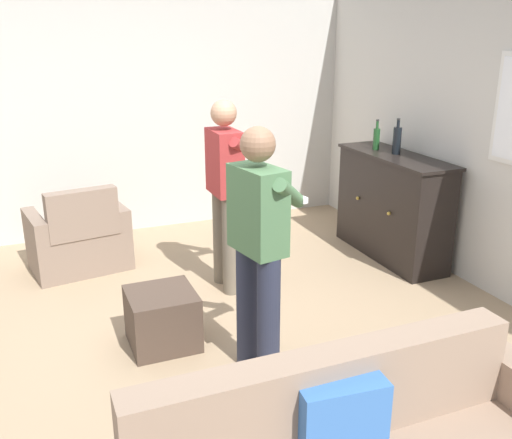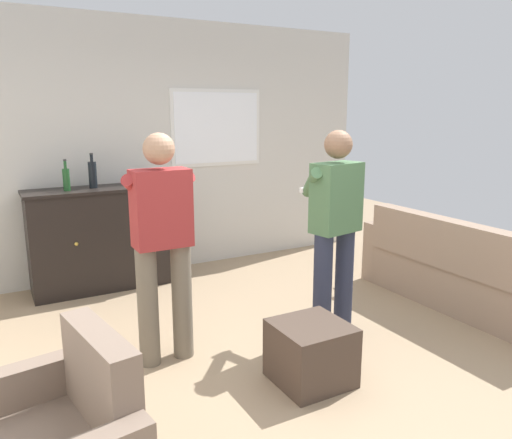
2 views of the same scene
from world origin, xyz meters
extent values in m
plane|color=#9E8466|center=(0.00, 0.00, 0.00)|extent=(10.40, 10.40, 0.00)
cube|color=beige|center=(0.00, 2.66, 1.40)|extent=(5.20, 0.12, 2.80)
cube|color=beige|center=(-2.66, 0.00, 1.40)|extent=(0.12, 5.20, 2.80)
cube|color=gray|center=(1.84, 0.09, 0.64)|extent=(0.18, 1.90, 0.44)
cube|color=#386BB7|center=(1.97, 0.09, 0.60)|extent=(0.18, 0.41, 0.36)
cube|color=#7F6B5B|center=(-1.67, -0.69, 0.20)|extent=(0.73, 0.73, 0.40)
cube|color=#7F6B5B|center=(-1.42, -0.65, 0.62)|extent=(0.24, 0.65, 0.45)
cube|color=#7F6B5B|center=(-1.61, -1.06, 0.30)|extent=(0.65, 0.22, 0.60)
cube|color=#7F6B5B|center=(-1.73, -0.31, 0.30)|extent=(0.65, 0.22, 0.60)
cube|color=black|center=(-0.80, 2.30, 0.51)|extent=(1.38, 0.44, 1.03)
cube|color=black|center=(-0.80, 2.30, 1.04)|extent=(1.42, 0.48, 0.03)
sphere|color=#B79338|center=(-1.07, 2.06, 0.57)|extent=(0.04, 0.04, 0.04)
sphere|color=#B79338|center=(-0.52, 2.06, 0.57)|extent=(0.04, 0.04, 0.04)
cylinder|color=black|center=(-0.83, 2.32, 1.19)|extent=(0.08, 0.08, 0.26)
cylinder|color=black|center=(-0.83, 2.32, 1.36)|extent=(0.03, 0.03, 0.07)
cylinder|color=#262626|center=(-0.83, 2.32, 1.40)|extent=(0.03, 0.03, 0.02)
cylinder|color=#1E4C23|center=(-1.09, 2.26, 1.17)|extent=(0.07, 0.07, 0.21)
cylinder|color=#1E4C23|center=(-1.09, 2.26, 1.31)|extent=(0.03, 0.03, 0.08)
cylinder|color=#262626|center=(-1.09, 2.26, 1.36)|extent=(0.03, 0.03, 0.02)
cube|color=#47382D|center=(0.04, -0.27, 0.21)|extent=(0.48, 0.48, 0.42)
cylinder|color=#6B6051|center=(-0.85, 0.49, 0.44)|extent=(0.15, 0.15, 0.88)
cylinder|color=#6B6051|center=(-0.59, 0.50, 0.44)|extent=(0.15, 0.15, 0.88)
cube|color=#9E2D2D|center=(-0.72, 0.50, 1.16)|extent=(0.40, 0.22, 0.55)
sphere|color=tan|center=(-0.72, 0.50, 1.57)|extent=(0.22, 0.22, 0.22)
cylinder|color=#9E2D2D|center=(-0.84, 0.65, 1.27)|extent=(0.33, 0.41, 0.29)
cylinder|color=#9E2D2D|center=(-0.61, 0.66, 1.27)|extent=(0.33, 0.41, 0.29)
cube|color=white|center=(-0.72, 0.82, 1.18)|extent=(0.15, 0.04, 0.04)
cylinder|color=#282D42|center=(0.49, 0.22, 0.44)|extent=(0.15, 0.15, 0.88)
cylinder|color=#282D42|center=(0.75, 0.27, 0.44)|extent=(0.15, 0.15, 0.88)
cube|color=#4C754C|center=(0.62, 0.25, 1.16)|extent=(0.43, 0.29, 0.55)
sphere|color=#8C664C|center=(0.62, 0.25, 1.57)|extent=(0.22, 0.22, 0.22)
cylinder|color=#4C754C|center=(0.48, 0.38, 1.27)|extent=(0.27, 0.43, 0.29)
cylinder|color=#4C754C|center=(0.70, 0.42, 1.27)|extent=(0.38, 0.37, 0.29)
cube|color=white|center=(0.56, 0.56, 1.18)|extent=(0.15, 0.07, 0.04)
camera|label=1|loc=(3.76, -1.05, 2.23)|focal=40.00mm
camera|label=2|loc=(-1.80, -2.83, 1.83)|focal=35.00mm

